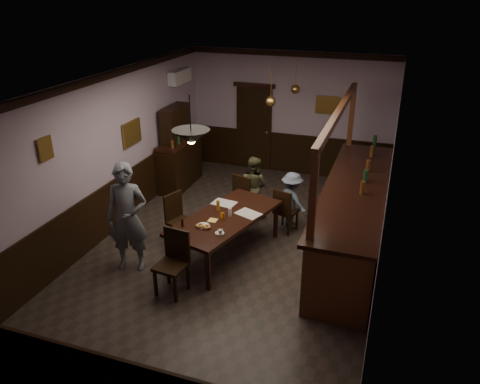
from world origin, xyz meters
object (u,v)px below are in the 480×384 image
at_px(chair_far_left, 245,195).
at_px(pendant_brass_mid, 271,102).
at_px(dining_table, 225,219).
at_px(bar_counter, 354,216).
at_px(person_seated_left, 253,186).
at_px(pendant_brass_far, 295,89).
at_px(sideboard, 178,155).
at_px(person_seated_right, 292,200).
at_px(person_standing, 128,218).
at_px(chair_side, 178,217).
at_px(pendant_iron, 191,137).
at_px(soda_can, 223,216).
at_px(coffee_cup, 220,232).
at_px(chair_near, 174,259).
at_px(chair_far_right, 284,209).

relative_size(chair_far_left, pendant_brass_mid, 1.23).
xyz_separation_m(dining_table, bar_counter, (2.09, 0.95, -0.04)).
height_order(person_seated_left, pendant_brass_far, pendant_brass_far).
distance_m(chair_far_left, sideboard, 2.35).
height_order(person_seated_right, pendant_brass_far, pendant_brass_far).
bearing_deg(sideboard, dining_table, -49.92).
bearing_deg(person_seated_left, pendant_brass_far, -89.93).
bearing_deg(person_standing, bar_counter, 13.68).
xyz_separation_m(chair_side, person_standing, (-0.40, -0.98, 0.40)).
distance_m(chair_far_left, bar_counter, 2.22).
relative_size(dining_table, pendant_iron, 3.28).
bearing_deg(dining_table, pendant_iron, -105.93).
bearing_deg(person_standing, pendant_brass_far, 52.95).
bearing_deg(pendant_brass_mid, soda_can, -95.15).
bearing_deg(bar_counter, coffee_cup, -140.73).
bearing_deg(chair_side, chair_near, -136.49).
bearing_deg(sideboard, pendant_brass_far, 18.38).
bearing_deg(dining_table, person_seated_left, 90.26).
relative_size(coffee_cup, pendant_brass_mid, 0.10).
height_order(chair_near, soda_can, chair_near).
bearing_deg(pendant_iron, bar_counter, 36.72).
bearing_deg(pendant_brass_mid, person_seated_right, -46.51).
height_order(bar_counter, pendant_brass_far, pendant_brass_far).
relative_size(chair_far_left, chair_near, 0.97).
height_order(dining_table, pendant_iron, pendant_iron).
relative_size(bar_counter, pendant_brass_mid, 5.65).
relative_size(chair_far_right, pendant_brass_mid, 1.11).
distance_m(dining_table, soda_can, 0.17).
relative_size(chair_far_right, person_standing, 0.48).
height_order(chair_far_right, person_seated_left, person_seated_left).
bearing_deg(chair_near, chair_far_left, 90.44).
distance_m(person_seated_left, soda_can, 1.74).
height_order(chair_far_left, person_seated_right, person_seated_right).
relative_size(person_seated_right, pendant_brass_mid, 1.41).
height_order(soda_can, pendant_brass_mid, pendant_brass_mid).
relative_size(chair_far_right, soda_can, 7.49).
bearing_deg(pendant_brass_mid, chair_far_left, -111.54).
bearing_deg(person_seated_right, person_seated_left, 15.52).
bearing_deg(person_standing, coffee_cup, -4.06).
bearing_deg(chair_side, sideboard, 45.72).
relative_size(dining_table, chair_near, 2.32).
distance_m(dining_table, person_standing, 1.65).
bearing_deg(chair_side, person_standing, 177.81).
distance_m(chair_near, pendant_brass_mid, 3.80).
bearing_deg(sideboard, chair_near, -65.23).
bearing_deg(pendant_brass_mid, dining_table, -95.34).
bearing_deg(dining_table, sideboard, 130.08).
bearing_deg(sideboard, person_seated_right, -21.12).
relative_size(person_seated_left, soda_can, 10.68).
relative_size(chair_near, sideboard, 0.54).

